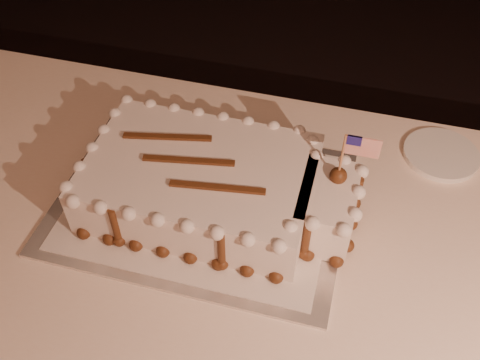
% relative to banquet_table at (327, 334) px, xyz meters
% --- Properties ---
extents(banquet_table, '(2.40, 0.80, 0.75)m').
position_rel_banquet_table_xyz_m(banquet_table, '(0.00, 0.00, 0.00)').
color(banquet_table, '#FFE1C5').
rests_on(banquet_table, ground).
extents(cake_board, '(0.58, 0.44, 0.01)m').
position_rel_banquet_table_xyz_m(cake_board, '(-0.30, 0.02, 0.38)').
color(cake_board, silver).
rests_on(cake_board, banquet_table).
extents(doily, '(0.52, 0.39, 0.00)m').
position_rel_banquet_table_xyz_m(doily, '(-0.30, 0.02, 0.38)').
color(doily, silver).
rests_on(doily, cake_board).
extents(sheet_cake, '(0.55, 0.32, 0.22)m').
position_rel_banquet_table_xyz_m(sheet_cake, '(-0.27, 0.02, 0.44)').
color(sheet_cake, white).
rests_on(sheet_cake, doily).
extents(side_plate, '(0.16, 0.16, 0.01)m').
position_rel_banquet_table_xyz_m(side_plate, '(0.16, 0.29, 0.38)').
color(side_plate, white).
rests_on(side_plate, banquet_table).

